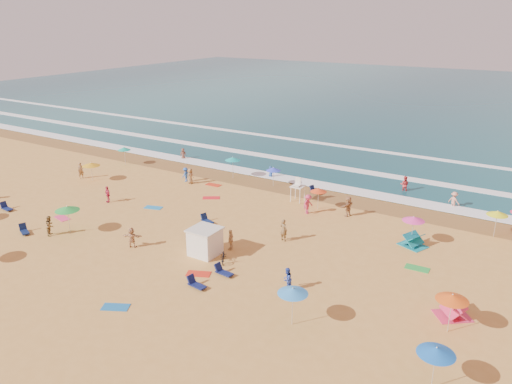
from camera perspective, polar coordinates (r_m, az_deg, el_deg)
The scene contains 13 objects.
ground at distance 44.22m, azimuth -6.49°, elevation -3.55°, with size 220.00×220.00×0.00m, color gold.
ocean at distance 119.77m, azimuth 19.44°, elevation 10.12°, with size 220.00×140.00×0.18m, color #0C4756.
wet_sand at distance 53.90m, azimuth 1.70°, elevation 0.86°, with size 220.00×220.00×0.00m, color olive.
surf_foam at distance 61.32m, azimuth 5.85°, elevation 3.17°, with size 200.00×18.70×0.05m.
cabana at distance 38.19m, azimuth -5.85°, elevation -5.73°, with size 2.00×2.00×2.00m, color white.
cabana_roof at distance 37.75m, azimuth -5.90°, elevation -4.27°, with size 2.20×2.20×0.12m, color silver.
bicycle at distance 37.19m, azimuth -3.75°, elevation -7.36°, with size 0.58×1.65×0.87m, color black.
lifeguard_stand at distance 48.83m, azimuth 4.80°, elevation 0.09°, with size 1.20×1.20×2.10m, color white, non-canonical shape.
beach_umbrellas at distance 40.78m, azimuth -2.74°, elevation -2.26°, with size 53.76×29.52×0.73m.
loungers at distance 38.66m, azimuth 0.32°, elevation -6.66°, with size 53.53×22.95×0.34m.
towels at distance 43.63m, azimuth -10.34°, elevation -4.06°, with size 56.92×23.80×0.03m.
popup_tents at distance 37.15m, azimuth 19.35°, elevation -8.26°, with size 7.25×11.00×1.20m.
beachgoers at distance 47.10m, azimuth -1.93°, elevation -0.90°, with size 41.48×27.42×2.12m.
Camera 1 is at (25.53, -31.75, 17.19)m, focal length 35.00 mm.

